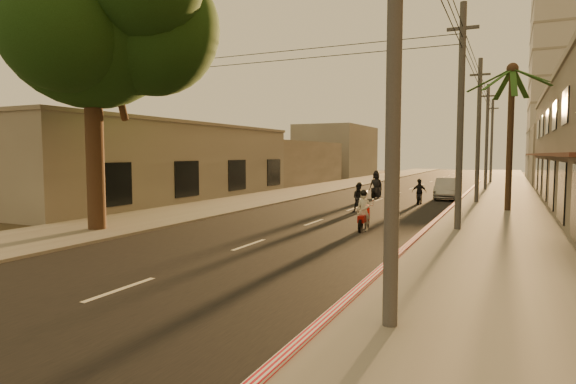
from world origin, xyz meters
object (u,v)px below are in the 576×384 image
palm_tree (512,77)px  scooter_red (364,213)px  broadleaf_tree (101,16)px  scooter_far_a (376,186)px  parked_car (448,189)px  scooter_mid_b (419,193)px  scooter_mid_a (359,199)px

palm_tree → scooter_red: (-5.30, -9.30, -6.41)m
broadleaf_tree → scooter_red: size_ratio=7.02×
broadleaf_tree → scooter_far_a: (6.15, 18.87, -7.59)m
broadleaf_tree → palm_tree: size_ratio=1.48×
scooter_far_a → parked_car: 4.90m
broadleaf_tree → scooter_mid_b: bearing=59.7°
palm_tree → scooter_mid_b: palm_tree is taller
palm_tree → scooter_far_a: (-8.46, 5.01, -6.26)m
scooter_red → parked_car: size_ratio=0.38×
broadleaf_tree → scooter_far_a: bearing=71.9°
scooter_far_a → parked_car: (4.63, 1.60, -0.16)m
scooter_far_a → scooter_mid_a: bearing=-78.8°
scooter_mid_b → scooter_far_a: bearing=138.3°
palm_tree → scooter_far_a: 11.66m
scooter_mid_a → parked_car: scooter_mid_a is taller
palm_tree → parked_car: (-3.83, 6.62, -6.42)m
scooter_red → scooter_mid_a: (-1.94, 5.99, 0.00)m
scooter_mid_b → scooter_far_a: 4.23m
scooter_red → scooter_mid_b: (0.23, 11.79, -0.02)m
scooter_red → scooter_mid_a: 6.30m
palm_tree → scooter_red: size_ratio=4.76×
scooter_red → scooter_far_a: bearing=99.5°
scooter_mid_a → scooter_far_a: 8.41m
palm_tree → parked_car: bearing=120.0°
broadleaf_tree → parked_car: broadleaf_tree is taller
broadleaf_tree → scooter_mid_a: bearing=55.1°
scooter_red → palm_tree: bearing=57.3°
scooter_red → parked_car: (1.48, 15.92, -0.01)m
scooter_red → scooter_mid_a: scooter_red is taller
palm_tree → scooter_mid_b: size_ratio=5.04×
scooter_red → scooter_far_a: 14.66m
scooter_red → scooter_mid_b: size_ratio=1.06×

